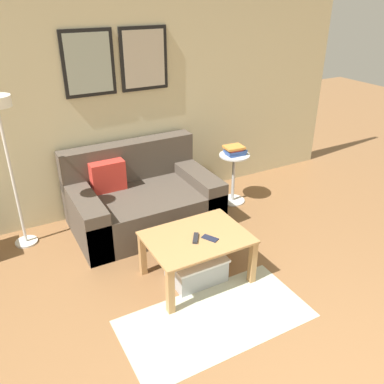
# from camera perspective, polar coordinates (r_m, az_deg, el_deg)

# --- Properties ---
(wall_back) EXTENTS (5.60, 0.09, 2.55)m
(wall_back) POSITION_cam_1_polar(r_m,az_deg,el_deg) (4.55, -8.79, 13.16)
(wall_back) COLOR #C6BC93
(wall_back) RESTS_ON ground_plane
(area_rug) EXTENTS (1.49, 0.75, 0.01)m
(area_rug) POSITION_cam_1_polar(r_m,az_deg,el_deg) (3.36, 3.34, -17.29)
(area_rug) COLOR #B2B79E
(area_rug) RESTS_ON ground_plane
(couch) EXTENTS (1.51, 0.98, 0.83)m
(couch) POSITION_cam_1_polar(r_m,az_deg,el_deg) (4.43, -7.08, -1.14)
(couch) COLOR #4C4238
(couch) RESTS_ON ground_plane
(coffee_table) EXTENTS (0.87, 0.64, 0.43)m
(coffee_table) POSITION_cam_1_polar(r_m,az_deg,el_deg) (3.54, 0.68, -7.32)
(coffee_table) COLOR #AD7F4C
(coffee_table) RESTS_ON ground_plane
(storage_bin) EXTENTS (0.49, 0.37, 0.23)m
(storage_bin) POSITION_cam_1_polar(r_m,az_deg,el_deg) (3.66, 0.58, -10.57)
(storage_bin) COLOR #9EA3A8
(storage_bin) RESTS_ON ground_plane
(floor_lamp) EXTENTS (0.22, 0.52, 1.57)m
(floor_lamp) POSITION_cam_1_polar(r_m,az_deg,el_deg) (3.85, -24.69, 6.45)
(floor_lamp) COLOR silver
(floor_lamp) RESTS_ON ground_plane
(side_table) EXTENTS (0.36, 0.36, 0.61)m
(side_table) POSITION_cam_1_polar(r_m,az_deg,el_deg) (4.83, 5.85, 2.57)
(side_table) COLOR silver
(side_table) RESTS_ON ground_plane
(book_stack) EXTENTS (0.26, 0.19, 0.10)m
(book_stack) POSITION_cam_1_polar(r_m,az_deg,el_deg) (4.71, 6.03, 5.84)
(book_stack) COLOR #335199
(book_stack) RESTS_ON side_table
(remote_control) EXTENTS (0.12, 0.15, 0.02)m
(remote_control) POSITION_cam_1_polar(r_m,az_deg,el_deg) (3.45, 0.51, -6.49)
(remote_control) COLOR #232328
(remote_control) RESTS_ON coffee_table
(cell_phone) EXTENTS (0.12, 0.15, 0.01)m
(cell_phone) POSITION_cam_1_polar(r_m,az_deg,el_deg) (3.46, 2.54, -6.50)
(cell_phone) COLOR #1E2338
(cell_phone) RESTS_ON coffee_table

